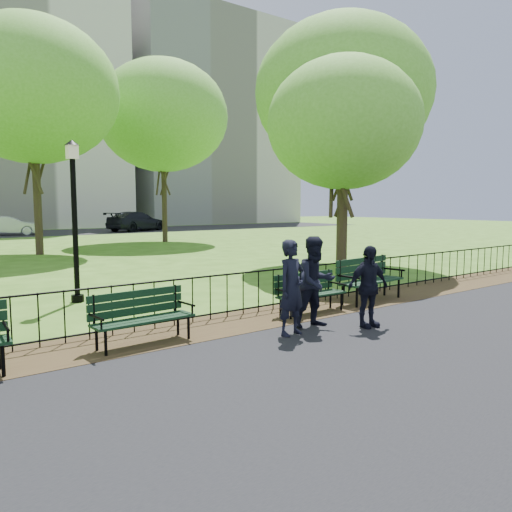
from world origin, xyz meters
TOP-DOWN VIEW (x-y plane):
  - ground at (0.00, 0.00)m, footprint 120.00×120.00m
  - dirt_strip at (0.00, 1.50)m, footprint 60.00×1.60m
  - iron_fence at (0.00, 2.00)m, footprint 24.06×0.06m
  - apartment_east at (26.00, 48.00)m, footprint 20.00×15.00m
  - park_bench_main at (0.33, 1.20)m, footprint 1.64×0.53m
  - park_bench_left_a at (-3.21, 1.23)m, footprint 1.72×0.62m
  - park_bench_right_a at (2.59, 1.41)m, footprint 2.01×0.79m
  - lamppost at (-2.90, 5.46)m, footprint 0.34×0.34m
  - tree_near_e at (5.86, 5.30)m, footprint 5.07×5.07m
  - tree_mid_e at (7.61, 7.01)m, footprint 6.60×6.60m
  - tree_far_c at (-0.75, 17.61)m, footprint 7.47×7.47m
  - tree_far_e at (7.29, 21.06)m, footprint 7.70×7.70m
  - person_left at (-0.87, 0.17)m, footprint 0.66×0.48m
  - person_mid at (-0.14, 0.33)m, footprint 0.87×0.53m
  - person_right at (0.62, -0.27)m, footprint 0.94×0.50m
  - sedan_silver at (1.10, 33.45)m, footprint 4.37×2.56m
  - sedan_dark at (10.85, 33.30)m, footprint 6.05×4.30m

SIDE VIEW (x-z plane):
  - ground at x=0.00m, z-range 0.00..0.00m
  - dirt_strip at x=0.00m, z-range 0.01..0.02m
  - iron_fence at x=0.00m, z-range 0.00..1.00m
  - park_bench_left_a at x=-3.21m, z-range 0.07..1.03m
  - park_bench_main at x=0.33m, z-range 0.12..1.05m
  - park_bench_right_a at x=2.59m, z-range 0.08..1.19m
  - sedan_silver at x=1.10m, z-range 0.01..1.37m
  - person_right at x=0.62m, z-range 0.01..1.54m
  - sedan_dark at x=10.85m, z-range 0.01..1.64m
  - person_left at x=-0.87m, z-range 0.01..1.68m
  - person_mid at x=-0.14m, z-range 0.01..1.70m
  - lamppost at x=-2.90m, z-range 0.17..3.91m
  - tree_near_e at x=5.86m, z-range 1.37..8.44m
  - tree_mid_e at x=7.61m, z-range 1.79..10.99m
  - tree_far_c at x=-0.75m, z-range 2.02..12.44m
  - tree_far_e at x=7.29m, z-range 2.09..12.82m
  - apartment_east at x=26.00m, z-range 0.00..24.00m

